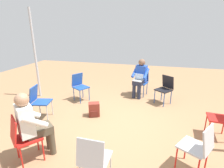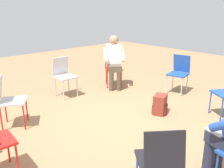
% 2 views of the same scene
% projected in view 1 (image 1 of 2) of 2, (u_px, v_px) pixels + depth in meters
% --- Properties ---
extents(ground_plane, '(14.00, 14.00, 0.00)m').
position_uv_depth(ground_plane, '(119.00, 123.00, 4.22)').
color(ground_plane, '#99704C').
extents(chair_northwest, '(0.57, 0.56, 0.85)m').
position_uv_depth(chair_northwest, '(80.00, 85.00, 5.45)').
color(chair_northwest, '#1E4799').
rests_on(chair_northwest, ground).
extents(chair_south, '(0.41, 0.44, 0.85)m').
position_uv_depth(chair_south, '(94.00, 158.00, 2.40)').
color(chair_south, '#B7B7BC').
rests_on(chair_south, ground).
extents(chair_west, '(0.51, 0.47, 0.85)m').
position_uv_depth(chair_west, '(39.00, 100.00, 4.34)').
color(chair_west, '#1E4799').
rests_on(chair_west, ground).
extents(chair_southwest, '(0.58, 0.58, 0.85)m').
position_uv_depth(chair_southwest, '(23.00, 136.00, 2.88)').
color(chair_southwest, red).
rests_on(chair_southwest, ground).
extents(chair_northeast, '(0.58, 0.58, 0.85)m').
position_uv_depth(chair_northeast, '(165.00, 88.00, 5.21)').
color(chair_northeast, black).
rests_on(chair_northeast, ground).
extents(chair_north, '(0.49, 0.52, 0.85)m').
position_uv_depth(chair_north, '(142.00, 81.00, 5.91)').
color(chair_north, '#1E4799').
rests_on(chair_north, ground).
extents(chair_east, '(0.46, 0.43, 0.85)m').
position_uv_depth(chair_east, '(223.00, 116.00, 3.53)').
color(chair_east, red).
rests_on(chair_east, ground).
extents(chair_southeast, '(0.58, 0.56, 0.85)m').
position_uv_depth(chair_southeast, '(199.00, 146.00, 2.65)').
color(chair_southeast, '#B7B7BC').
rests_on(chair_southeast, ground).
extents(person_with_laptop, '(0.57, 0.59, 1.24)m').
position_uv_depth(person_with_laptop, '(140.00, 76.00, 5.71)').
color(person_with_laptop, '#23283D').
rests_on(person_with_laptop, ground).
extents(person_in_white, '(0.63, 0.63, 1.24)m').
position_uv_depth(person_in_white, '(32.00, 123.00, 2.92)').
color(person_in_white, '#4C4233').
rests_on(person_in_white, ground).
extents(backpack_near_laptop_user, '(0.33, 0.31, 0.36)m').
position_uv_depth(backpack_near_laptop_user, '(94.00, 110.00, 4.54)').
color(backpack_near_laptop_user, maroon).
rests_on(backpack_near_laptop_user, ground).
extents(tent_pole_far, '(0.07, 0.07, 2.78)m').
position_uv_depth(tent_pole_far, '(35.00, 55.00, 5.48)').
color(tent_pole_far, '#B2B2B7').
rests_on(tent_pole_far, ground).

